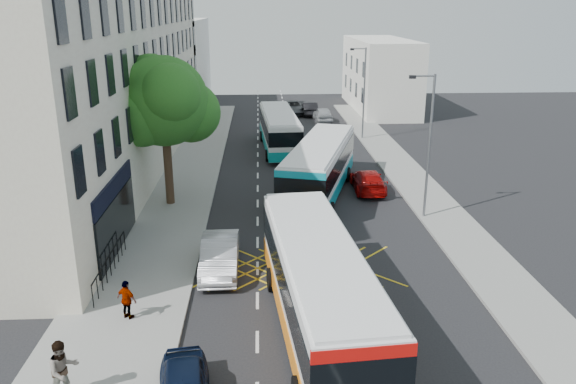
{
  "coord_description": "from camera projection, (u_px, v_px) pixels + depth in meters",
  "views": [
    {
      "loc": [
        -2.98,
        -17.59,
        11.54
      ],
      "look_at": [
        -1.55,
        10.54,
        2.2
      ],
      "focal_mm": 35.0,
      "sensor_mm": 36.0,
      "label": 1
    }
  ],
  "objects": [
    {
      "name": "pavement_right",
      "position": [
        429.0,
        200.0,
        35.0
      ],
      "size": [
        3.0,
        70.0,
        0.15
      ],
      "primitive_type": "cube",
      "color": "gray",
      "rests_on": "ground"
    },
    {
      "name": "lamp_near",
      "position": [
        428.0,
        139.0,
        30.66
      ],
      "size": [
        1.45,
        0.15,
        8.0
      ],
      "color": "slate",
      "rests_on": "pavement_right"
    },
    {
      "name": "building_right",
      "position": [
        379.0,
        74.0,
        65.21
      ],
      "size": [
        6.0,
        18.0,
        8.0
      ],
      "primitive_type": "cube",
      "color": "silver",
      "rests_on": "ground"
    },
    {
      "name": "pedestrian_far",
      "position": [
        127.0,
        300.0,
        21.32
      ],
      "size": [
        0.99,
        0.81,
        1.58
      ],
      "primitive_type": "imported",
      "rotation": [
        0.0,
        0.0,
        2.6
      ],
      "color": "gray",
      "rests_on": "pavement_left"
    },
    {
      "name": "distant_car_dark",
      "position": [
        310.0,
        108.0,
        62.41
      ],
      "size": [
        1.62,
        4.46,
        1.46
      ],
      "primitive_type": "imported",
      "rotation": [
        0.0,
        0.0,
        3.13
      ],
      "color": "black",
      "rests_on": "ground"
    },
    {
      "name": "pavement_left",
      "position": [
        171.0,
        204.0,
        34.23
      ],
      "size": [
        5.0,
        70.0,
        0.15
      ],
      "primitive_type": "cube",
      "color": "gray",
      "rests_on": "ground"
    },
    {
      "name": "terrace_main",
      "position": [
        108.0,
        75.0,
        40.86
      ],
      "size": [
        8.3,
        45.0,
        13.5
      ],
      "color": "beige",
      "rests_on": "ground"
    },
    {
      "name": "bus_near",
      "position": [
        319.0,
        287.0,
        20.47
      ],
      "size": [
        3.91,
        12.46,
        3.45
      ],
      "rotation": [
        0.0,
        0.0,
        0.09
      ],
      "color": "silver",
      "rests_on": "ground"
    },
    {
      "name": "parked_car_silver",
      "position": [
        220.0,
        255.0,
        25.49
      ],
      "size": [
        1.71,
        4.75,
        1.56
      ],
      "primitive_type": "imported",
      "rotation": [
        0.0,
        0.0,
        0.01
      ],
      "color": "#B0B2B8",
      "rests_on": "ground"
    },
    {
      "name": "terrace_far",
      "position": [
        171.0,
        61.0,
        70.34
      ],
      "size": [
        8.0,
        20.0,
        10.0
      ],
      "primitive_type": "cube",
      "color": "silver",
      "rests_on": "ground"
    },
    {
      "name": "distant_car_grey",
      "position": [
        292.0,
        108.0,
        63.01
      ],
      "size": [
        2.78,
        5.34,
        1.44
      ],
      "primitive_type": "imported",
      "rotation": [
        0.0,
        0.0,
        0.08
      ],
      "color": "#44474D",
      "rests_on": "ground"
    },
    {
      "name": "ground",
      "position": [
        345.0,
        339.0,
        20.45
      ],
      "size": [
        120.0,
        120.0,
        0.0
      ],
      "primitive_type": "plane",
      "color": "black",
      "rests_on": "ground"
    },
    {
      "name": "pedestrian_near",
      "position": [
        63.0,
        370.0,
        16.85
      ],
      "size": [
        1.22,
        1.2,
        1.98
      ],
      "primitive_type": "imported",
      "rotation": [
        0.0,
        0.0,
        0.71
      ],
      "color": "gray",
      "rests_on": "pavement_left"
    },
    {
      "name": "railings",
      "position": [
        110.0,
        264.0,
        24.78
      ],
      "size": [
        0.08,
        5.6,
        1.14
      ],
      "primitive_type": null,
      "color": "black",
      "rests_on": "pavement_left"
    },
    {
      "name": "street_tree",
      "position": [
        163.0,
        102.0,
        32.24
      ],
      "size": [
        6.3,
        5.7,
        8.8
      ],
      "color": "#382619",
      "rests_on": "pavement_left"
    },
    {
      "name": "red_hatchback",
      "position": [
        368.0,
        181.0,
        36.73
      ],
      "size": [
        2.0,
        4.79,
        1.38
      ],
      "primitive_type": "imported",
      "rotation": [
        0.0,
        0.0,
        3.13
      ],
      "color": "#A60807",
      "rests_on": "ground"
    },
    {
      "name": "lamp_far",
      "position": [
        363.0,
        89.0,
        49.62
      ],
      "size": [
        1.45,
        0.15,
        8.0
      ],
      "color": "slate",
      "rests_on": "pavement_right"
    },
    {
      "name": "bus_far",
      "position": [
        279.0,
        130.0,
        47.09
      ],
      "size": [
        3.28,
        11.45,
        3.18
      ],
      "rotation": [
        0.0,
        0.0,
        0.06
      ],
      "color": "silver",
      "rests_on": "ground"
    },
    {
      "name": "bus_mid",
      "position": [
        320.0,
        168.0,
        35.56
      ],
      "size": [
        6.1,
        12.5,
        3.43
      ],
      "rotation": [
        0.0,
        0.0,
        -0.28
      ],
      "color": "silver",
      "rests_on": "ground"
    },
    {
      "name": "distant_car_silver",
      "position": [
        323.0,
        114.0,
        58.91
      ],
      "size": [
        1.89,
        4.44,
        1.5
      ],
      "primitive_type": "imported",
      "rotation": [
        0.0,
        0.0,
        3.17
      ],
      "color": "#A0A3A7",
      "rests_on": "ground"
    }
  ]
}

